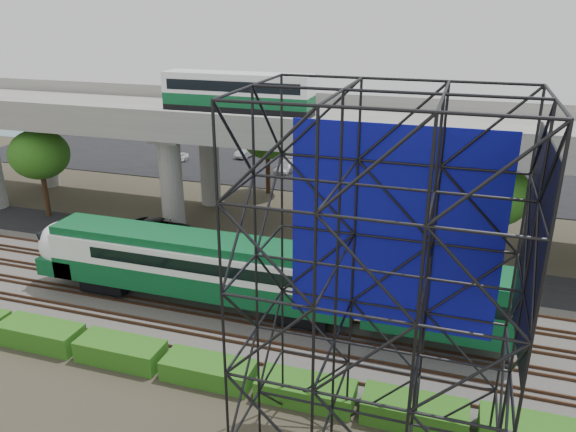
% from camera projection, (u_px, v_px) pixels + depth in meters
% --- Properties ---
extents(ground, '(140.00, 140.00, 0.00)m').
position_uv_depth(ground, '(226.00, 330.00, 31.97)').
color(ground, '#474233').
rests_on(ground, ground).
extents(ballast_bed, '(90.00, 12.00, 0.20)m').
position_uv_depth(ballast_bed, '(239.00, 312.00, 33.71)').
color(ballast_bed, slate).
rests_on(ballast_bed, ground).
extents(service_road, '(90.00, 5.00, 0.08)m').
position_uv_depth(service_road, '(283.00, 256.00, 41.29)').
color(service_road, black).
rests_on(service_road, ground).
extents(parking_lot, '(90.00, 18.00, 0.08)m').
position_uv_depth(parking_lot, '(350.00, 170.00, 62.19)').
color(parking_lot, black).
rests_on(parking_lot, ground).
extents(harbor_water, '(140.00, 40.00, 0.03)m').
position_uv_depth(harbor_water, '(381.00, 130.00, 81.77)').
color(harbor_water, '#476874').
rests_on(harbor_water, ground).
extents(rail_tracks, '(90.00, 9.52, 0.16)m').
position_uv_depth(rail_tracks, '(239.00, 309.00, 33.65)').
color(rail_tracks, '#472D1E').
rests_on(rail_tracks, ballast_bed).
extents(commuter_train, '(29.30, 3.06, 4.30)m').
position_uv_depth(commuter_train, '(233.00, 269.00, 32.80)').
color(commuter_train, black).
rests_on(commuter_train, rail_tracks).
extents(overpass, '(80.00, 12.00, 12.40)m').
position_uv_depth(overpass, '(300.00, 131.00, 43.38)').
color(overpass, '#9E9B93').
rests_on(overpass, ground).
extents(scaffold_tower, '(9.36, 6.36, 15.00)m').
position_uv_depth(scaffold_tower, '(378.00, 311.00, 19.46)').
color(scaffold_tower, black).
rests_on(scaffold_tower, ground).
extents(hedge_strip, '(34.60, 1.80, 1.20)m').
position_uv_depth(hedge_strip, '(209.00, 370.00, 27.66)').
color(hedge_strip, '#286116').
rests_on(hedge_strip, ground).
extents(trees, '(40.94, 16.94, 7.69)m').
position_uv_depth(trees, '(250.00, 159.00, 45.69)').
color(trees, '#382314').
rests_on(trees, ground).
extents(suv, '(5.61, 2.69, 1.54)m').
position_uv_depth(suv, '(160.00, 229.00, 43.96)').
color(suv, black).
rests_on(suv, service_road).
extents(parked_cars, '(38.71, 9.46, 1.28)m').
position_uv_depth(parked_cars, '(353.00, 166.00, 61.35)').
color(parked_cars, white).
rests_on(parked_cars, parking_lot).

